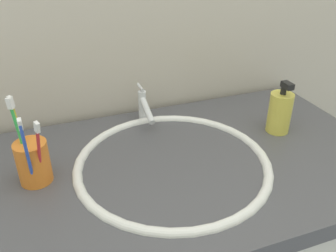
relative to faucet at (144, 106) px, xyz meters
name	(u,v)px	position (x,y,z in m)	size (l,w,h in m)	color
tiled_wall_back	(133,11)	(0.01, 0.11, 0.25)	(2.30, 0.04, 2.40)	beige
sink_basin	(172,173)	(0.00, -0.24, -0.08)	(0.49, 0.49, 0.10)	white
faucet	(144,106)	(0.00, 0.00, 0.00)	(0.02, 0.14, 0.10)	silver
toothbrush_cup	(33,162)	(-0.32, -0.19, 0.00)	(0.07, 0.07, 0.10)	orange
toothbrush_red	(39,150)	(-0.30, -0.23, 0.05)	(0.03, 0.05, 0.17)	red
toothbrush_green	(20,136)	(-0.34, -0.19, 0.07)	(0.03, 0.02, 0.20)	green
toothbrush_yellow	(20,133)	(-0.33, -0.17, 0.07)	(0.02, 0.03, 0.20)	yellow
toothbrush_blue	(26,150)	(-0.32, -0.24, 0.07)	(0.01, 0.06, 0.19)	blue
soap_dispenser	(280,112)	(0.34, -0.19, 0.01)	(0.06, 0.06, 0.15)	#DBCC4C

